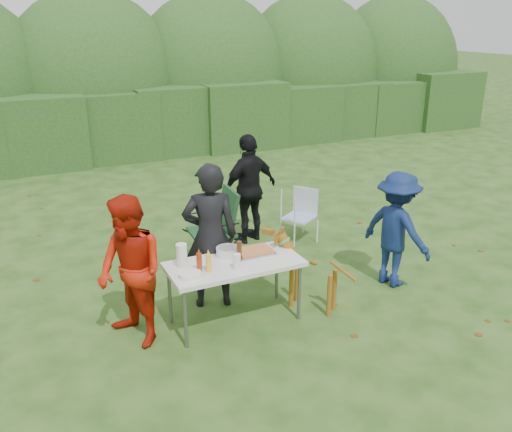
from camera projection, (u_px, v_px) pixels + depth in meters
name	position (u px, v px, depth m)	size (l,w,h in m)	color
ground	(250.00, 312.00, 6.43)	(80.00, 80.00, 0.00)	#1E4211
hedge_row	(110.00, 125.00, 12.91)	(22.00, 1.40, 1.70)	#23471C
shrub_backdrop	(95.00, 86.00, 14.01)	(20.00, 2.60, 3.20)	#3D6628
folding_table	(234.00, 267.00, 6.03)	(1.50, 0.70, 0.74)	silver
person_cook	(210.00, 236.00, 6.33)	(0.65, 0.42, 1.77)	black
person_red_jacket	(131.00, 272.00, 5.60)	(0.80, 0.62, 1.64)	#B31A08
person_black_puffy	(250.00, 189.00, 8.23)	(0.99, 0.41, 1.68)	black
child	(396.00, 230.00, 6.89)	(0.98, 0.56, 1.51)	#0F1F4E
dog	(313.00, 274.00, 6.38)	(0.96, 0.38, 0.91)	brown
camping_chair	(212.00, 228.00, 7.53)	(0.67, 0.67, 1.08)	#194021
lawn_chair	(299.00, 215.00, 8.38)	(0.48, 0.48, 0.81)	#4475CC
food_tray	(254.00, 253.00, 6.23)	(0.45, 0.30, 0.02)	#B7B7BA
focaccia_bread	(254.00, 251.00, 6.22)	(0.40, 0.26, 0.04)	#C87641
mustard_bottle	(209.00, 263.00, 5.76)	(0.06, 0.06, 0.20)	yellow
ketchup_bottle	(199.00, 263.00, 5.74)	(0.06, 0.06, 0.22)	maroon
beer_bottle	(239.00, 251.00, 5.99)	(0.06, 0.06, 0.24)	#47230F
paper_towel_roll	(182.00, 255.00, 5.87)	(0.12, 0.12, 0.26)	white
cup_stack	(237.00, 262.00, 5.81)	(0.08, 0.08, 0.18)	white
pasta_bowl	(228.00, 252.00, 6.16)	(0.26, 0.26, 0.10)	silver
plate_stack	(190.00, 275.00, 5.67)	(0.24, 0.24, 0.05)	white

